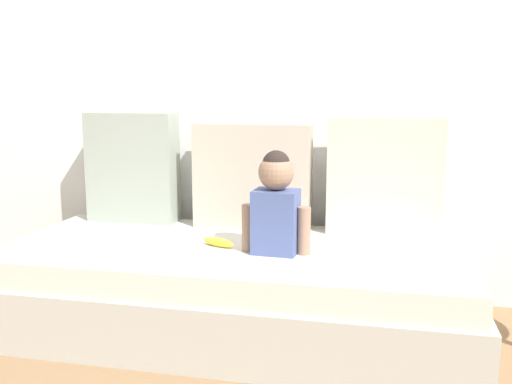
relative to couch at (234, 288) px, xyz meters
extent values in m
plane|color=#93704C|center=(0.00, 0.00, -0.20)|extent=(12.00, 12.00, 0.00)
cube|color=white|center=(0.00, 0.61, 0.95)|extent=(5.31, 0.10, 2.30)
cube|color=beige|center=(0.00, 0.00, -0.06)|extent=(2.11, 0.96, 0.27)
cube|color=silver|center=(0.00, 0.00, 0.14)|extent=(2.05, 0.93, 0.13)
cube|color=#99A393|center=(-0.65, 0.38, 0.49)|extent=(0.48, 0.16, 0.58)
cube|color=#C1B29E|center=(0.00, 0.38, 0.47)|extent=(0.59, 0.16, 0.53)
cube|color=beige|center=(0.65, 0.38, 0.48)|extent=(0.54, 0.16, 0.57)
cube|color=#4C5B93|center=(0.20, -0.07, 0.34)|extent=(0.20, 0.16, 0.27)
sphere|color=#9E755B|center=(0.20, -0.07, 0.55)|extent=(0.15, 0.15, 0.15)
sphere|color=#2D231E|center=(0.20, -0.07, 0.59)|extent=(0.12, 0.12, 0.12)
cylinder|color=#9E755B|center=(0.08, -0.07, 0.30)|extent=(0.06, 0.06, 0.21)
cylinder|color=#9E755B|center=(0.33, -0.07, 0.30)|extent=(0.06, 0.06, 0.21)
ellipsoid|color=yellow|center=(-0.06, -0.03, 0.22)|extent=(0.17, 0.11, 0.04)
camera|label=1|loc=(0.64, -2.41, 0.89)|focal=39.92mm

